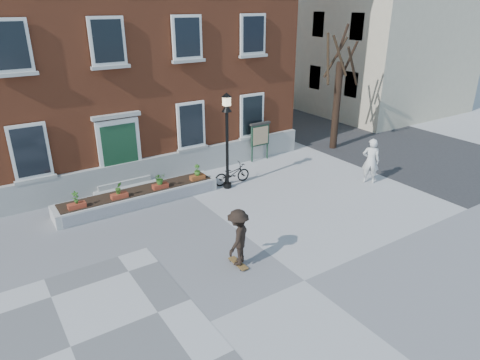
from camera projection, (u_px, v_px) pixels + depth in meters
ground at (304, 281)px, 11.79m from camera, size 100.00×100.00×0.00m
checker_patch at (71, 347)px, 9.51m from camera, size 6.00×6.00×0.01m
bicycle at (232, 174)px, 17.94m from camera, size 1.67×0.65×0.87m
parked_car at (263, 101)px, 29.31m from camera, size 3.33×5.19×1.61m
bystander at (371, 161)px, 17.84m from camera, size 0.81×0.84×1.94m
brick_building at (71, 21)px, 19.12m from camera, size 18.40×10.85×12.60m
planter_assembly at (139, 196)px, 16.20m from camera, size 6.20×1.12×1.15m
bare_tree at (337, 95)px, 21.46m from camera, size 1.83×1.83×6.16m
side_street at (316, 3)px, 33.46m from camera, size 15.20×36.00×14.50m
lamp_post at (227, 128)px, 16.72m from camera, size 0.40×0.40×3.93m
notice_board at (260, 135)px, 20.28m from camera, size 1.10×0.16×1.87m
skateboarder at (238, 237)px, 12.13m from camera, size 1.26×1.18×1.78m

